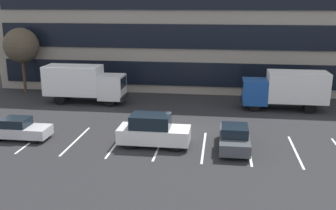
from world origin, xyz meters
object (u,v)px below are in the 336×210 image
(box_truck_white, at_px, (83,82))
(suv_white, at_px, (153,131))
(box_truck_blue, at_px, (286,88))
(sedan_silver, at_px, (19,129))
(bare_tree, at_px, (21,46))
(sedan_charcoal, at_px, (234,138))

(box_truck_white, relative_size, suv_white, 1.60)
(box_truck_blue, bearing_deg, sedan_silver, -152.13)
(bare_tree, bearing_deg, box_truck_blue, -7.04)
(box_truck_white, distance_m, sedan_charcoal, 16.27)
(box_truck_white, height_order, sedan_charcoal, box_truck_white)
(sedan_charcoal, relative_size, suv_white, 0.96)
(box_truck_blue, xyz_separation_m, suv_white, (-9.53, -9.85, -0.85))
(box_truck_white, height_order, bare_tree, bare_tree)
(box_truck_blue, distance_m, suv_white, 13.73)
(box_truck_blue, relative_size, bare_tree, 1.10)
(sedan_silver, bearing_deg, suv_white, -0.22)
(suv_white, bearing_deg, bare_tree, 139.68)
(sedan_silver, xyz_separation_m, suv_white, (9.03, -0.03, 0.31))
(suv_white, relative_size, bare_tree, 0.71)
(sedan_charcoal, distance_m, bare_tree, 24.27)
(box_truck_blue, relative_size, sedan_silver, 1.75)
(box_truck_blue, xyz_separation_m, sedan_silver, (-18.56, -9.82, -1.15))
(sedan_charcoal, xyz_separation_m, bare_tree, (-20.27, 12.78, 3.91))
(sedan_silver, relative_size, sedan_charcoal, 0.92)
(box_truck_white, xyz_separation_m, bare_tree, (-7.22, 3.13, 2.77))
(sedan_silver, bearing_deg, bare_tree, 115.62)
(box_truck_white, bearing_deg, suv_white, -50.72)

